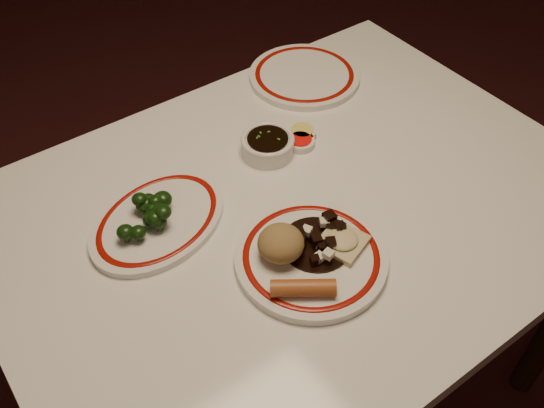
{
  "coord_description": "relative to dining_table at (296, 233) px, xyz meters",
  "views": [
    {
      "loc": [
        -0.53,
        -0.65,
        1.62
      ],
      "look_at": [
        -0.07,
        -0.01,
        0.8
      ],
      "focal_mm": 40.0,
      "sensor_mm": 36.0,
      "label": 1
    }
  ],
  "objects": [
    {
      "name": "stirfry_heap",
      "position": [
        -0.04,
        -0.11,
        0.12
      ],
      "size": [
        0.13,
        0.13,
        0.03
      ],
      "color": "black",
      "rests_on": "main_plate"
    },
    {
      "name": "soy_bowl",
      "position": [
        0.04,
        0.16,
        0.11
      ],
      "size": [
        0.11,
        0.11,
        0.04
      ],
      "color": "white",
      "rests_on": "dining_table"
    },
    {
      "name": "rice_mound",
      "position": [
        -0.11,
        -0.1,
        0.14
      ],
      "size": [
        0.08,
        0.08,
        0.06
      ],
      "primitive_type": "ellipsoid",
      "color": "#977847",
      "rests_on": "main_plate"
    },
    {
      "name": "mustard_dish",
      "position": [
        0.13,
        0.16,
        0.1
      ],
      "size": [
        0.06,
        0.06,
        0.02
      ],
      "color": "white",
      "rests_on": "dining_table"
    },
    {
      "name": "broccoli_pile",
      "position": [
        -0.26,
        0.11,
        0.13
      ],
      "size": [
        0.13,
        0.09,
        0.05
      ],
      "color": "#23471C",
      "rests_on": "broccoli_plate"
    },
    {
      "name": "main_plate",
      "position": [
        -0.07,
        -0.13,
        0.1
      ],
      "size": [
        0.32,
        0.32,
        0.02
      ],
      "color": "white",
      "rests_on": "dining_table"
    },
    {
      "name": "dining_table",
      "position": [
        0.0,
        0.0,
        0.0
      ],
      "size": [
        1.2,
        0.9,
        0.75
      ],
      "color": "white",
      "rests_on": "ground"
    },
    {
      "name": "fried_wonton",
      "position": [
        -0.01,
        -0.15,
        0.12
      ],
      "size": [
        0.1,
        0.1,
        0.02
      ],
      "color": "#CBBD8F",
      "rests_on": "main_plate"
    },
    {
      "name": "ground",
      "position": [
        0.0,
        0.0,
        -0.66
      ],
      "size": [
        7.0,
        7.0,
        0.0
      ],
      "primitive_type": "plane",
      "color": "black",
      "rests_on": "ground"
    },
    {
      "name": "far_plate",
      "position": [
        0.28,
        0.33,
        0.1
      ],
      "size": [
        0.28,
        0.28,
        0.02
      ],
      "color": "white",
      "rests_on": "dining_table"
    },
    {
      "name": "sweet_sour_dish",
      "position": [
        0.11,
        0.14,
        0.1
      ],
      "size": [
        0.06,
        0.06,
        0.02
      ],
      "color": "white",
      "rests_on": "dining_table"
    },
    {
      "name": "broccoli_plate",
      "position": [
        -0.25,
        0.11,
        0.1
      ],
      "size": [
        0.35,
        0.32,
        0.02
      ],
      "color": "white",
      "rests_on": "dining_table"
    },
    {
      "name": "spring_roll",
      "position": [
        -0.14,
        -0.19,
        0.12
      ],
      "size": [
        0.11,
        0.09,
        0.03
      ],
      "primitive_type": "cylinder",
      "rotation": [
        1.57,
        0.0,
        0.96
      ],
      "color": "#AA5929",
      "rests_on": "main_plate"
    }
  ]
}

